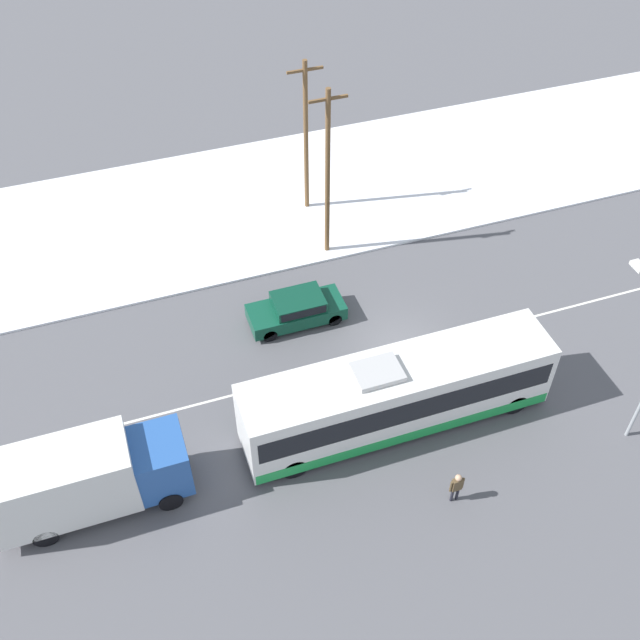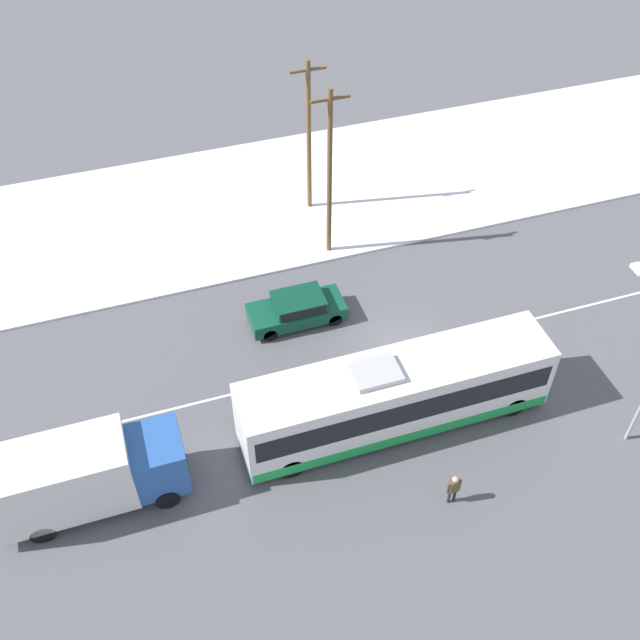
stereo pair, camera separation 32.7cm
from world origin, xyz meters
TOP-DOWN VIEW (x-y plane):
  - ground_plane at (0.00, 0.00)m, footprint 120.00×120.00m
  - snow_lot at (0.00, 12.63)m, footprint 80.00×11.66m
  - lane_marking_center at (0.00, 0.00)m, footprint 60.00×0.12m
  - city_bus at (-1.87, -3.43)m, footprint 12.43×2.57m
  - box_truck at (-13.84, -3.40)m, footprint 6.89×2.30m
  - sedan_car at (-3.84, 3.34)m, footprint 4.37×1.80m
  - pedestrian_at_stop at (-1.20, -7.51)m, footprint 0.57×0.25m
  - utility_pole_roadside at (-0.90, 7.57)m, footprint 1.80×0.24m
  - utility_pole_snowlot at (-0.70, 11.40)m, footprint 1.80×0.24m

SIDE VIEW (x-z plane):
  - ground_plane at x=0.00m, z-range 0.00..0.00m
  - lane_marking_center at x=0.00m, z-range 0.00..0.00m
  - snow_lot at x=0.00m, z-range 0.00..0.12m
  - sedan_car at x=-3.84m, z-range 0.07..1.49m
  - pedestrian_at_stop at x=-1.20m, z-range 0.18..1.75m
  - city_bus at x=-1.87m, z-range -0.04..3.46m
  - box_truck at x=-13.84m, z-range 0.15..3.43m
  - utility_pole_snowlot at x=-0.70m, z-range 0.19..8.61m
  - utility_pole_roadside at x=-0.90m, z-range 0.19..9.15m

